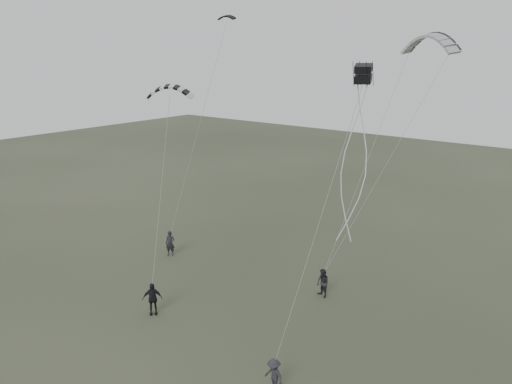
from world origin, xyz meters
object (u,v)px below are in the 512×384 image
Objects in this scene: flyer_left at (170,243)px; kite_pale_large at (430,35)px; flyer_right at (323,283)px; flyer_center at (152,299)px; flyer_far at (274,376)px; kite_striped at (170,86)px; kite_dark_small at (227,16)px; kite_box at (363,74)px.

kite_pale_large reaches higher than flyer_left.
flyer_left is 23.03m from kite_pale_large.
flyer_right is 10.54m from flyer_center.
flyer_right is 1.10× the size of flyer_far.
kite_striped is at bearing 75.47° from flyer_center.
flyer_center reaches higher than flyer_left.
flyer_left is at bearing -128.37° from kite_dark_small.
kite_pale_large is (0.25, 15.52, 15.11)m from flyer_far.
flyer_left is at bearing -151.54° from flyer_right.
kite_pale_large reaches higher than kite_box.
kite_dark_small is 16.89m from kite_box.
flyer_far is at bearing -53.67° from flyer_center.
kite_dark_small reaches higher than flyer_right.
kite_box reaches higher than kite_striped.
flyer_far is at bearing -128.59° from kite_box.
flyer_center is at bearing -102.46° from kite_pale_large.
kite_striped is (-13.00, -9.36, -3.08)m from kite_pale_large.
kite_dark_small reaches higher than kite_striped.
flyer_far is at bearing -51.03° from kite_dark_small.
flyer_right is 15.77m from kite_striped.
kite_striped is (-2.97, 4.85, 11.89)m from flyer_center.
flyer_far is 0.57× the size of kite_striped.
flyer_far is (9.78, -1.31, -0.14)m from flyer_center.
kite_striped is 14.38m from kite_box.
kite_pale_large is 5.34× the size of kite_box.
flyer_center is 9.87m from flyer_far.
flyer_center is 0.67× the size of kite_striped.
flyer_far is 21.66m from kite_pale_large.
kite_dark_small is 1.76× the size of kite_box.
kite_dark_small reaches higher than kite_box.
flyer_center is at bearing -92.11° from kite_striped.
flyer_center is 17.52m from kite_box.
flyer_far is at bearing -59.39° from kite_striped.
kite_pale_large is at bearing 5.84° from kite_dark_small.
flyer_right is at bearing -26.89° from flyer_left.
flyer_right is at bearing -15.54° from kite_striped.
kite_dark_small is 7.53m from kite_striped.
flyer_left is 21.79m from kite_box.
flyer_center is 2.63× the size of kite_box.
flyer_center is 0.49× the size of kite_pale_large.
kite_dark_small is (-3.36, 10.85, 16.42)m from flyer_center.
flyer_right is 0.94× the size of flyer_center.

